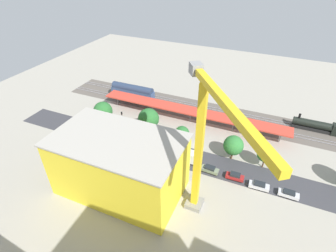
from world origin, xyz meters
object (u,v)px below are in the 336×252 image
Objects in this scene: parked_car_5 at (162,158)px; street_tree_3 at (149,119)px; box_truck_0 at (186,157)px; platform_canopy_near at (191,111)px; parked_car_0 at (289,194)px; parked_car_2 at (235,177)px; tower_crane at (204,145)px; construction_building at (120,165)px; street_tree_5 at (233,145)px; parked_car_4 at (182,164)px; street_tree_4 at (266,154)px; traffic_light at (122,118)px; locomotive at (320,127)px; parked_car_1 at (259,186)px; street_tree_2 at (182,133)px; freight_coach_far at (133,92)px; parked_car_3 at (210,170)px; street_tree_0 at (103,111)px.

street_tree_3 reaches higher than parked_car_5.
platform_canopy_near is at bearing -73.66° from box_truck_0.
parked_car_0 is 1.02× the size of parked_car_2.
tower_crane reaches higher than parked_car_2.
construction_building reaches higher than box_truck_0.
parked_car_4 is at bearing 36.53° from street_tree_5.
parked_car_5 is at bearing -0.77° from parked_car_4.
parked_car_4 is 24.22m from tower_crane.
street_tree_4 is 43.05m from traffic_light.
locomotive is at bearing -136.07° from parked_car_4.
street_tree_3 is at bearing -14.58° from parked_car_1.
parked_car_4 is at bearing 43.93° from locomotive.
street_tree_2 reaches higher than parked_car_5.
parked_car_1 is (-50.41, 26.67, -2.54)m from freight_coach_far.
street_tree_2 is at bearing 0.79° from street_tree_4.
tower_crane reaches higher than street_tree_5.
locomotive is at bearing -102.79° from parked_car_0.
traffic_light is at bearing -33.35° from tower_crane.
parked_car_5 is (39.93, 32.60, -1.01)m from locomotive.
locomotive is 41.39m from parked_car_3.
parked_car_5 is at bearing 88.38° from platform_canopy_near.
locomotive is at bearing -154.12° from street_tree_3.
parked_car_2 is 6.50m from parked_car_3.
platform_canopy_near is 13.05× the size of parked_car_1.
street_tree_5 is (15.18, -8.08, 3.81)m from parked_car_0.
box_truck_0 is at bearing -125.99° from construction_building.
street_tree_2 is 23.01m from street_tree_4.
construction_building reaches higher than street_tree_2.
construction_building reaches higher than parked_car_4.
box_truck_0 reaches higher than parked_car_5.
construction_building is (10.48, 12.83, 6.44)m from parked_car_4.
street_tree_3 is 25.96m from street_tree_5.
parked_car_1 is 1.19× the size of parked_car_4.
street_tree_2 is (37.15, 24.67, 2.85)m from locomotive.
box_truck_0 is at bearing 42.18° from locomotive.
locomotive is (-39.32, -11.13, -2.41)m from platform_canopy_near.
street_tree_4 is (-11.02, -21.23, -14.68)m from tower_crane.
street_tree_0 is 42.28m from street_tree_5.
construction_building is 29.81m from street_tree_0.
street_tree_3 is at bearing 53.65° from platform_canopy_near.
parked_car_5 is 27.03m from tower_crane.
street_tree_3 is (8.49, -9.11, 5.21)m from parked_car_5.
parked_car_3 is 13.34m from street_tree_2.
street_tree_4 reaches higher than street_tree_2.
locomotive is 0.49× the size of tower_crane.
freight_coach_far is at bearing -34.73° from street_tree_2.
traffic_light is at bearing 0.46° from street_tree_5.
locomotive reaches higher than box_truck_0.
parked_car_1 is at bearing -157.11° from construction_building.
street_tree_5 is (-2.66, -21.35, -14.67)m from tower_crane.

